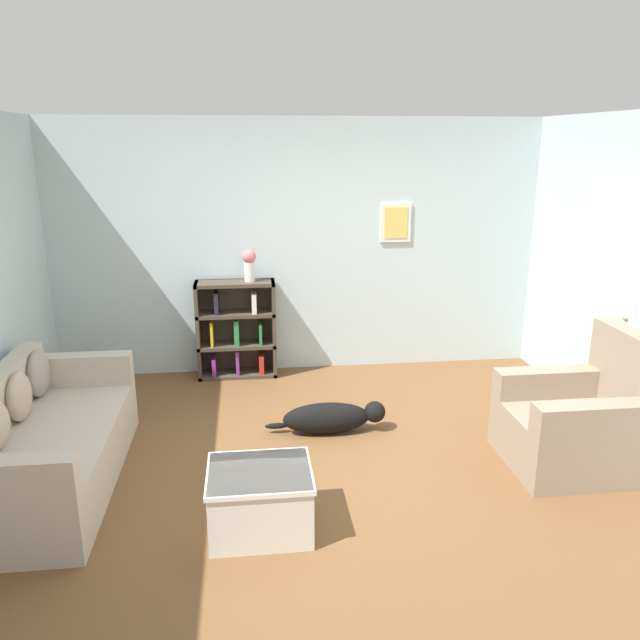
# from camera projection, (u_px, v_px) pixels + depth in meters

# --- Properties ---
(ground_plane) EXTENTS (14.00, 14.00, 0.00)m
(ground_plane) POSITION_uv_depth(u_px,v_px,m) (326.00, 469.00, 4.67)
(ground_plane) COLOR brown
(wall_back) EXTENTS (5.60, 0.13, 2.60)m
(wall_back) POSITION_uv_depth(u_px,v_px,m) (299.00, 248.00, 6.45)
(wall_back) COLOR silver
(wall_back) RESTS_ON ground_plane
(couch) EXTENTS (0.88, 1.92, 0.79)m
(couch) POSITION_uv_depth(u_px,v_px,m) (40.00, 446.00, 4.37)
(couch) COLOR #B7AD99
(couch) RESTS_ON ground_plane
(bookshelf) EXTENTS (0.80, 0.29, 1.00)m
(bookshelf) POSITION_uv_depth(u_px,v_px,m) (237.00, 330.00, 6.42)
(bookshelf) COLOR #42382D
(bookshelf) RESTS_ON ground_plane
(recliner_chair) EXTENTS (0.98, 0.85, 1.03)m
(recliner_chair) POSITION_uv_depth(u_px,v_px,m) (584.00, 421.00, 4.66)
(recliner_chair) COLOR gray
(recliner_chair) RESTS_ON ground_plane
(coffee_table) EXTENTS (0.65, 0.55, 0.41)m
(coffee_table) POSITION_uv_depth(u_px,v_px,m) (260.00, 498.00, 3.89)
(coffee_table) COLOR silver
(coffee_table) RESTS_ON ground_plane
(dog) EXTENTS (1.02, 0.24, 0.27)m
(dog) POSITION_uv_depth(u_px,v_px,m) (331.00, 418.00, 5.22)
(dog) COLOR black
(dog) RESTS_ON ground_plane
(vase) EXTENTS (0.14, 0.14, 0.32)m
(vase) POSITION_uv_depth(u_px,v_px,m) (249.00, 263.00, 6.22)
(vase) COLOR silver
(vase) RESTS_ON bookshelf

